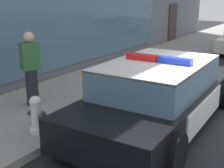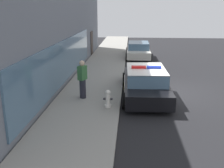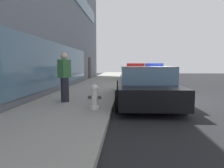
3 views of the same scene
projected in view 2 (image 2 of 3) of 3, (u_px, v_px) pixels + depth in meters
The scene contains 6 objects.
ground at pixel (171, 91), 13.20m from camera, with size 48.00×48.00×0.00m, color black.
sidewalk at pixel (94, 88), 13.45m from camera, with size 48.00×2.95×0.15m, color gray.
police_cruiser at pixel (145, 82), 12.32m from camera, with size 5.24×2.27×1.49m.
fire_hydrant at pixel (108, 99), 10.62m from camera, with size 0.34×0.39×0.73m.
car_down_street at pixel (138, 50), 21.75m from camera, with size 4.56×2.05×1.29m.
pedestrian_on_sidewalk at pixel (82, 79), 11.55m from camera, with size 0.47×0.40×1.71m.
Camera 2 is at (-12.74, 2.06, 4.09)m, focal length 41.87 mm.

